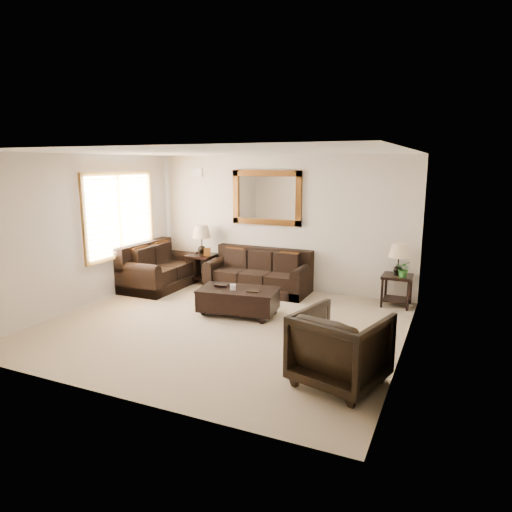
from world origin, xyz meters
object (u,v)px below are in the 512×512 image
at_px(loveseat, 158,271).
at_px(end_table_left, 202,245).
at_px(sofa, 259,276).
at_px(armchair, 340,345).
at_px(end_table_right, 398,265).
at_px(coffee_table, 238,298).

xyz_separation_m(loveseat, end_table_left, (0.66, 0.69, 0.48)).
xyz_separation_m(sofa, armchair, (2.47, -3.27, 0.18)).
bearing_deg(sofa, armchair, -52.88).
bearing_deg(armchair, loveseat, -15.14).
distance_m(sofa, armchair, 4.10).
bearing_deg(loveseat, sofa, -73.25).
relative_size(end_table_left, armchair, 1.30).
xyz_separation_m(loveseat, end_table_right, (4.70, 0.72, 0.41)).
bearing_deg(loveseat, coffee_table, -111.09).
height_order(loveseat, end_table_left, end_table_left).
bearing_deg(end_table_right, armchair, -93.39).
bearing_deg(armchair, sofa, -37.48).
relative_size(sofa, armchair, 2.14).
height_order(sofa, loveseat, loveseat).
bearing_deg(coffee_table, loveseat, 151.13).
relative_size(loveseat, armchair, 1.70).
xyz_separation_m(end_table_right, armchair, (-0.20, -3.38, -0.26)).
height_order(sofa, end_table_right, end_table_right).
height_order(end_table_right, coffee_table, end_table_right).
height_order(end_table_left, coffee_table, end_table_left).
bearing_deg(end_table_right, coffee_table, -146.03).
height_order(loveseat, end_table_right, end_table_right).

